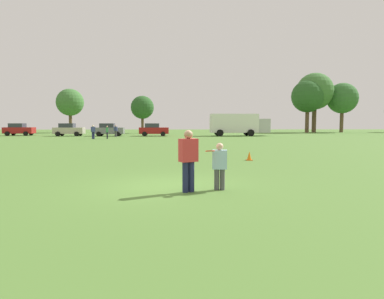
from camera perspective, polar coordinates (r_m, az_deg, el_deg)
ground_plane at (r=10.89m, az=-3.85°, el=-6.10°), size 164.12×164.12×0.00m
player_thrower at (r=9.81m, az=-0.61°, el=-1.32°), size 0.58×0.49×1.79m
player_defender at (r=10.18m, az=4.61°, el=-2.40°), size 0.46×0.30×1.40m
frisbee at (r=9.85m, az=3.04°, el=-0.25°), size 0.27×0.27×0.07m
traffic_cone at (r=18.28m, az=9.52°, el=-1.08°), size 0.32×0.32×0.48m
parked_car_near_left at (r=56.88m, az=-26.86°, el=3.01°), size 4.25×2.31×1.82m
parked_car_mid_left at (r=52.36m, az=-19.83°, el=3.14°), size 4.25×2.31×1.82m
parked_car_center at (r=50.68m, az=-13.68°, el=3.24°), size 4.25×2.31×1.82m
parked_car_mid_right at (r=49.55m, az=-6.40°, el=3.31°), size 4.25×2.31×1.82m
box_truck at (r=50.32m, az=7.68°, el=4.26°), size 8.56×3.17×3.18m
bystander_sideline_watcher at (r=42.46m, az=-16.13°, el=2.97°), size 0.52×0.49×1.67m
bystander_far_jogger at (r=48.01m, az=-12.59°, el=3.15°), size 0.48×0.35×1.58m
bystander_field_marshal at (r=42.21m, az=-13.94°, el=2.93°), size 0.32×0.47×1.57m
tree_west_maple at (r=69.49m, az=-19.64°, el=7.38°), size 5.11×5.11×8.30m
tree_center_elm at (r=61.90m, az=-8.27°, el=6.93°), size 4.10×4.10×6.66m
tree_east_birch at (r=69.36m, az=18.69°, el=8.35°), size 6.11×6.11×9.94m
tree_east_oak at (r=71.33m, az=19.76°, el=9.06°), size 7.06×7.06×11.48m
tree_far_east_pine at (r=73.31m, az=23.74°, el=7.79°), size 5.89×5.89×9.57m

